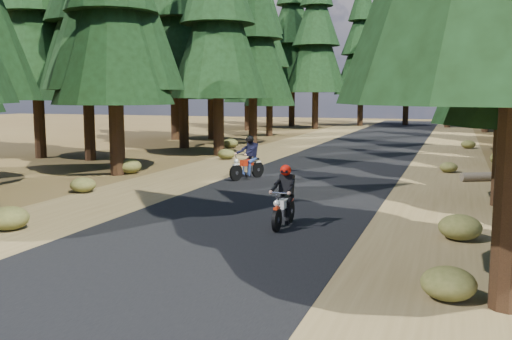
{
  "coord_description": "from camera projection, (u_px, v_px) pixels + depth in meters",
  "views": [
    {
      "loc": [
        4.87,
        -12.3,
        3.06
      ],
      "look_at": [
        0.0,
        1.5,
        1.1
      ],
      "focal_mm": 40.0,
      "sensor_mm": 36.0,
      "label": 1
    }
  ],
  "objects": [
    {
      "name": "shoulder_r",
      "position": [
        444.0,
        199.0,
        16.67
      ],
      "size": [
        3.2,
        100.0,
        0.01
      ],
      "primitive_type": "cube",
      "color": "brown",
      "rests_on": "ground"
    },
    {
      "name": "shoulder_l",
      "position": [
        164.0,
        183.0,
        19.7
      ],
      "size": [
        3.2,
        100.0,
        0.01
      ],
      "primitive_type": "cube",
      "color": "brown",
      "rests_on": "ground"
    },
    {
      "name": "understory_shrubs",
      "position": [
        311.0,
        175.0,
        19.68
      ],
      "size": [
        15.02,
        31.02,
        0.62
      ],
      "color": "#474C1E",
      "rests_on": "ground"
    },
    {
      "name": "road",
      "position": [
        292.0,
        190.0,
        18.18
      ],
      "size": [
        6.0,
        100.0,
        0.01
      ],
      "primitive_type": "cube",
      "color": "black",
      "rests_on": "ground"
    },
    {
      "name": "ground",
      "position": [
        235.0,
        224.0,
        13.51
      ],
      "size": [
        120.0,
        120.0,
        0.0
      ],
      "primitive_type": "plane",
      "color": "#4E391B",
      "rests_on": "ground"
    },
    {
      "name": "pine_forest",
      "position": [
        371.0,
        8.0,
        32.14
      ],
      "size": [
        34.59,
        55.08,
        16.32
      ],
      "color": "black",
      "rests_on": "ground"
    },
    {
      "name": "rider_lead",
      "position": [
        284.0,
        207.0,
        13.12
      ],
      "size": [
        0.49,
        1.6,
        1.43
      ],
      "rotation": [
        0.0,
        0.0,
        3.14
      ],
      "color": "white",
      "rests_on": "road"
    },
    {
      "name": "rider_follow",
      "position": [
        247.0,
        165.0,
        20.46
      ],
      "size": [
        1.16,
        1.82,
        1.56
      ],
      "rotation": [
        0.0,
        0.0,
        2.74
      ],
      "color": "#9B1E0A",
      "rests_on": "road"
    }
  ]
}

